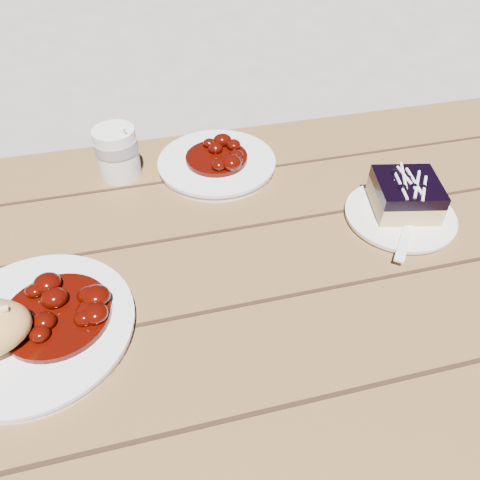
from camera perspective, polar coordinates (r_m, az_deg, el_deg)
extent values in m
cube|color=brown|center=(0.75, -21.11, -7.70)|extent=(2.00, 0.80, 0.05)
cube|color=brown|center=(1.42, 21.01, -0.63)|extent=(0.07, 0.07, 0.70)
cube|color=brown|center=(1.42, -17.42, 5.07)|extent=(1.80, 0.25, 0.04)
cube|color=brown|center=(1.68, 12.15, 3.04)|extent=(0.06, 0.06, 0.42)
cylinder|color=white|center=(0.69, -23.62, -9.88)|extent=(0.26, 0.26, 0.02)
cylinder|color=white|center=(0.85, 18.89, 2.78)|extent=(0.18, 0.18, 0.01)
cube|color=tan|center=(0.85, 19.34, 4.66)|extent=(0.12, 0.12, 0.03)
cube|color=black|center=(0.83, 19.78, 6.14)|extent=(0.12, 0.12, 0.02)
cylinder|color=white|center=(0.91, -14.72, 10.25)|extent=(0.08, 0.08, 0.10)
cylinder|color=white|center=(0.92, -2.84, 9.27)|extent=(0.22, 0.22, 0.02)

